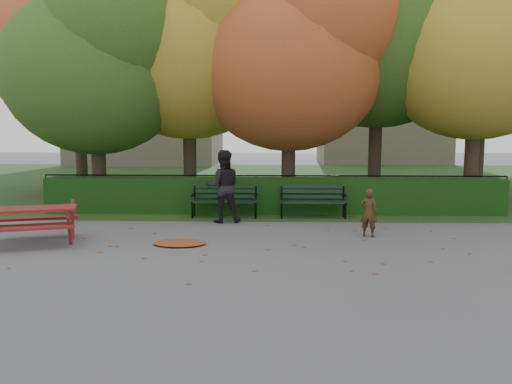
{
  "coord_description": "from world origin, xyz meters",
  "views": [
    {
      "loc": [
        0.05,
        -9.76,
        2.34
      ],
      "look_at": [
        -0.35,
        1.2,
        1.0
      ],
      "focal_mm": 35.0,
      "sensor_mm": 36.0,
      "label": 1
    }
  ],
  "objects_px": {
    "tree_c": "(300,50)",
    "bench_right": "(313,199)",
    "tree_e": "(492,38)",
    "tree_g": "(495,50)",
    "picnic_table": "(31,216)",
    "child": "(369,213)",
    "tree_f": "(83,41)",
    "tree_a": "(102,59)",
    "tree_d": "(392,19)",
    "tree_b": "(198,36)",
    "bench_left": "(225,198)",
    "adult": "(223,186)"
  },
  "relations": [
    {
      "from": "tree_e",
      "to": "tree_g",
      "type": "bearing_deg",
      "value": 65.6
    },
    {
      "from": "picnic_table",
      "to": "adult",
      "type": "xyz_separation_m",
      "value": [
        3.74,
        2.63,
        0.34
      ]
    },
    {
      "from": "tree_e",
      "to": "tree_f",
      "type": "relative_size",
      "value": 0.89
    },
    {
      "from": "tree_d",
      "to": "child",
      "type": "height_order",
      "value": "tree_d"
    },
    {
      "from": "tree_b",
      "to": "picnic_table",
      "type": "xyz_separation_m",
      "value": [
        -2.56,
        -6.47,
        -4.81
      ]
    },
    {
      "from": "tree_b",
      "to": "tree_a",
      "type": "bearing_deg",
      "value": -156.95
    },
    {
      "from": "tree_a",
      "to": "tree_f",
      "type": "distance_m",
      "value": 4.31
    },
    {
      "from": "tree_f",
      "to": "bench_right",
      "type": "height_order",
      "value": "tree_f"
    },
    {
      "from": "picnic_table",
      "to": "adult",
      "type": "height_order",
      "value": "adult"
    },
    {
      "from": "tree_b",
      "to": "tree_e",
      "type": "distance_m",
      "value": 9.03
    },
    {
      "from": "tree_d",
      "to": "tree_f",
      "type": "relative_size",
      "value": 1.04
    },
    {
      "from": "tree_b",
      "to": "child",
      "type": "distance_m",
      "value": 8.65
    },
    {
      "from": "tree_d",
      "to": "tree_a",
      "type": "bearing_deg",
      "value": -169.67
    },
    {
      "from": "tree_b",
      "to": "tree_c",
      "type": "distance_m",
      "value": 3.42
    },
    {
      "from": "tree_f",
      "to": "bench_right",
      "type": "bearing_deg",
      "value": -33.92
    },
    {
      "from": "tree_a",
      "to": "picnic_table",
      "type": "bearing_deg",
      "value": -87.97
    },
    {
      "from": "tree_e",
      "to": "tree_g",
      "type": "relative_size",
      "value": 0.95
    },
    {
      "from": "tree_e",
      "to": "adult",
      "type": "height_order",
      "value": "tree_e"
    },
    {
      "from": "tree_a",
      "to": "child",
      "type": "xyz_separation_m",
      "value": [
        7.34,
        -4.31,
        -3.98
      ]
    },
    {
      "from": "picnic_table",
      "to": "child",
      "type": "relative_size",
      "value": 1.99
    },
    {
      "from": "tree_g",
      "to": "picnic_table",
      "type": "relative_size",
      "value": 4.0
    },
    {
      "from": "tree_b",
      "to": "tree_c",
      "type": "relative_size",
      "value": 1.1
    },
    {
      "from": "tree_g",
      "to": "bench_right",
      "type": "distance_m",
      "value": 10.61
    },
    {
      "from": "tree_c",
      "to": "bench_right",
      "type": "bearing_deg",
      "value": -83.3
    },
    {
      "from": "bench_right",
      "to": "picnic_table",
      "type": "height_order",
      "value": "bench_right"
    },
    {
      "from": "tree_d",
      "to": "tree_g",
      "type": "height_order",
      "value": "tree_d"
    },
    {
      "from": "adult",
      "to": "tree_a",
      "type": "bearing_deg",
      "value": -42.38
    },
    {
      "from": "tree_c",
      "to": "tree_f",
      "type": "relative_size",
      "value": 0.87
    },
    {
      "from": "tree_a",
      "to": "tree_c",
      "type": "xyz_separation_m",
      "value": [
        6.02,
        0.38,
        0.3
      ]
    },
    {
      "from": "tree_c",
      "to": "tree_g",
      "type": "relative_size",
      "value": 0.94
    },
    {
      "from": "tree_a",
      "to": "tree_d",
      "type": "height_order",
      "value": "tree_d"
    },
    {
      "from": "bench_left",
      "to": "adult",
      "type": "xyz_separation_m",
      "value": [
        0.04,
        -0.8,
        0.41
      ]
    },
    {
      "from": "picnic_table",
      "to": "bench_left",
      "type": "bearing_deg",
      "value": 25.04
    },
    {
      "from": "tree_a",
      "to": "bench_right",
      "type": "height_order",
      "value": "tree_a"
    },
    {
      "from": "tree_c",
      "to": "adult",
      "type": "xyz_separation_m",
      "value": [
        -2.09,
        -3.06,
        -3.89
      ]
    },
    {
      "from": "tree_b",
      "to": "bench_left",
      "type": "distance_m",
      "value": 5.87
    },
    {
      "from": "tree_b",
      "to": "tree_e",
      "type": "bearing_deg",
      "value": -6.21
    },
    {
      "from": "tree_a",
      "to": "tree_f",
      "type": "height_order",
      "value": "tree_f"
    },
    {
      "from": "child",
      "to": "picnic_table",
      "type": "bearing_deg",
      "value": 29.79
    },
    {
      "from": "tree_b",
      "to": "bench_right",
      "type": "distance_m",
      "value": 6.76
    },
    {
      "from": "bench_right",
      "to": "tree_g",
      "type": "bearing_deg",
      "value": 39.95
    },
    {
      "from": "bench_right",
      "to": "adult",
      "type": "bearing_deg",
      "value": -161.24
    },
    {
      "from": "tree_f",
      "to": "tree_d",
      "type": "bearing_deg",
      "value": -10.33
    },
    {
      "from": "tree_d",
      "to": "tree_f",
      "type": "bearing_deg",
      "value": 169.67
    },
    {
      "from": "tree_g",
      "to": "child",
      "type": "bearing_deg",
      "value": -126.03
    },
    {
      "from": "tree_c",
      "to": "tree_f",
      "type": "height_order",
      "value": "tree_f"
    },
    {
      "from": "bench_left",
      "to": "child",
      "type": "relative_size",
      "value": 1.67
    },
    {
      "from": "tree_a",
      "to": "tree_b",
      "type": "height_order",
      "value": "tree_b"
    },
    {
      "from": "tree_e",
      "to": "tree_d",
      "type": "bearing_deg",
      "value": 151.09
    },
    {
      "from": "child",
      "to": "bench_left",
      "type": "bearing_deg",
      "value": -13.28
    }
  ]
}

